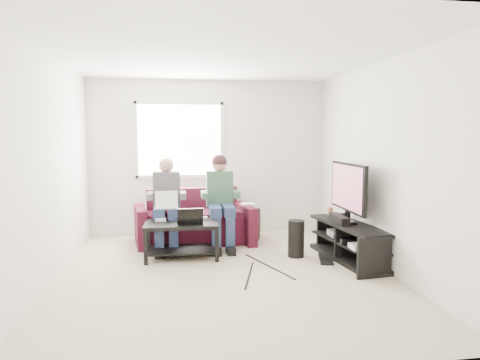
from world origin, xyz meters
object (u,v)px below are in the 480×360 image
(sofa, at_px, (193,223))
(coffee_table, at_px, (181,232))
(end_table, at_px, (248,224))
(tv_stand, at_px, (350,244))
(tv, at_px, (348,189))
(subwoofer, at_px, (296,239))

(sofa, bearing_deg, coffee_table, -103.24)
(coffee_table, distance_m, end_table, 1.36)
(sofa, xyz_separation_m, coffee_table, (-0.19, -0.83, 0.06))
(tv_stand, bearing_deg, sofa, 147.99)
(end_table, bearing_deg, tv, -45.28)
(coffee_table, xyz_separation_m, end_table, (1.07, 0.83, -0.10))
(tv, xyz_separation_m, end_table, (-1.17, 1.18, -0.69))
(tv, height_order, subwoofer, tv)
(sofa, height_order, subwoofer, sofa)
(coffee_table, relative_size, tv_stand, 0.64)
(subwoofer, bearing_deg, tv_stand, -21.92)
(coffee_table, bearing_deg, tv, -8.96)
(subwoofer, relative_size, end_table, 0.86)
(coffee_table, relative_size, tv, 0.91)
(coffee_table, height_order, subwoofer, subwoofer)
(end_table, bearing_deg, tv_stand, -47.53)
(tv_stand, xyz_separation_m, tv, (-0.00, 0.10, 0.74))
(tv, bearing_deg, end_table, 134.72)
(sofa, height_order, tv_stand, sofa)
(subwoofer, bearing_deg, tv, -14.25)
(sofa, distance_m, tv, 2.45)
(sofa, xyz_separation_m, subwoofer, (1.38, -1.01, -0.05))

